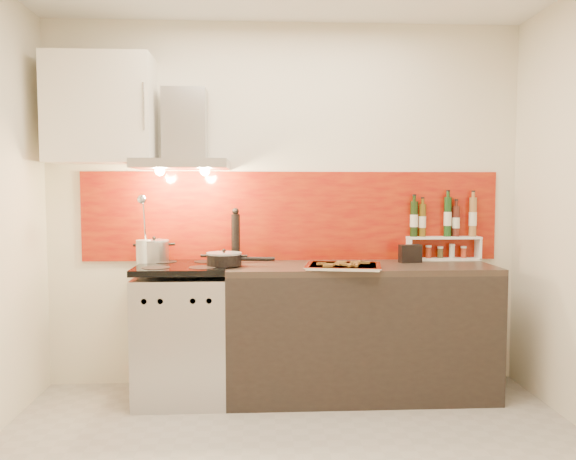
{
  "coord_description": "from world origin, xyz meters",
  "views": [
    {
      "loc": [
        -0.19,
        -2.66,
        1.4
      ],
      "look_at": [
        0.0,
        0.95,
        1.15
      ],
      "focal_mm": 35.0,
      "sensor_mm": 36.0,
      "label": 1
    }
  ],
  "objects": [
    {
      "name": "upper_cabinet",
      "position": [
        -1.25,
        1.22,
        1.95
      ],
      "size": [
        0.7,
        0.35,
        0.72
      ],
      "primitive_type": "cube",
      "color": "white",
      "rests_on": "back_wall"
    },
    {
      "name": "back_wall",
      "position": [
        0.0,
        1.4,
        1.3
      ],
      "size": [
        3.4,
        0.02,
        2.6
      ],
      "primitive_type": "cube",
      "color": "silver",
      "rests_on": "ground"
    },
    {
      "name": "utensil_jar",
      "position": [
        -0.98,
        1.2,
        1.04
      ],
      "size": [
        0.1,
        0.15,
        0.48
      ],
      "color": "silver",
      "rests_on": "range_stove"
    },
    {
      "name": "backsplash",
      "position": [
        0.05,
        1.39,
        1.22
      ],
      "size": [
        3.0,
        0.02,
        0.64
      ],
      "primitive_type": "cube",
      "color": "maroon",
      "rests_on": "back_wall"
    },
    {
      "name": "step_shelf",
      "position": [
        1.15,
        1.34,
        1.09
      ],
      "size": [
        0.53,
        0.14,
        0.46
      ],
      "color": "white",
      "rests_on": "counter"
    },
    {
      "name": "stock_pot",
      "position": [
        -0.92,
        1.27,
        0.99
      ],
      "size": [
        0.21,
        0.21,
        0.18
      ],
      "color": "#B7B7BA",
      "rests_on": "range_stove"
    },
    {
      "name": "caddy_box",
      "position": [
        0.87,
        1.2,
        0.96
      ],
      "size": [
        0.16,
        0.09,
        0.13
      ],
      "primitive_type": "cube",
      "rotation": [
        0.0,
        0.0,
        0.16
      ],
      "color": "black",
      "rests_on": "counter"
    },
    {
      "name": "saute_pan",
      "position": [
        -0.41,
        1.05,
        0.95
      ],
      "size": [
        0.45,
        0.24,
        0.11
      ],
      "color": "black",
      "rests_on": "range_stove"
    },
    {
      "name": "counter",
      "position": [
        0.5,
        1.1,
        0.45
      ],
      "size": [
        1.8,
        0.6,
        0.9
      ],
      "color": "black",
      "rests_on": "ground"
    },
    {
      "name": "baking_tray",
      "position": [
        0.36,
        0.94,
        0.92
      ],
      "size": [
        0.54,
        0.45,
        0.03
      ],
      "color": "silver",
      "rests_on": "counter"
    },
    {
      "name": "range_stove",
      "position": [
        -0.7,
        1.1,
        0.44
      ],
      "size": [
        0.6,
        0.6,
        0.91
      ],
      "color": "#B7B7BA",
      "rests_on": "ground"
    },
    {
      "name": "pepper_mill",
      "position": [
        -0.35,
        1.23,
        1.09
      ],
      "size": [
        0.06,
        0.06,
        0.39
      ],
      "color": "black",
      "rests_on": "counter"
    },
    {
      "name": "range_hood",
      "position": [
        -0.7,
        1.24,
        1.74
      ],
      "size": [
        0.62,
        0.5,
        0.61
      ],
      "color": "#B7B7BA",
      "rests_on": "back_wall"
    }
  ]
}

